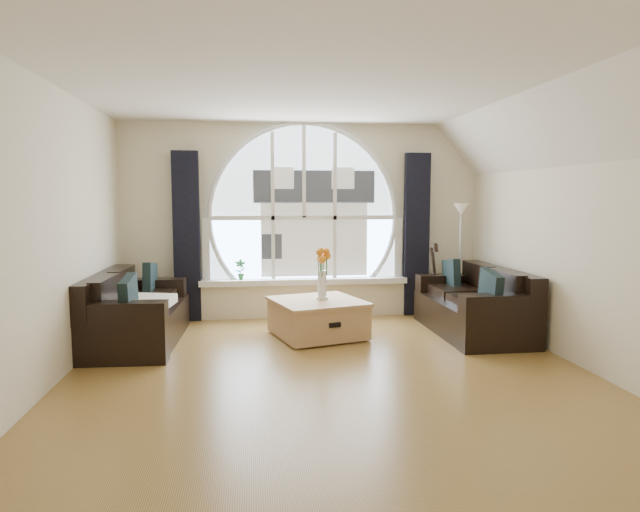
{
  "coord_description": "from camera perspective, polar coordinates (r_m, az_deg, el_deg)",
  "views": [
    {
      "loc": [
        -0.74,
        -4.97,
        1.67
      ],
      "look_at": [
        0.0,
        0.9,
        1.05
      ],
      "focal_mm": 30.99,
      "sensor_mm": 36.0,
      "label": 1
    }
  ],
  "objects": [
    {
      "name": "ground",
      "position": [
        5.3,
        1.24,
        -12.4
      ],
      "size": [
        5.0,
        5.5,
        0.01
      ],
      "primitive_type": "cube",
      "color": "brown",
      "rests_on": "ground"
    },
    {
      "name": "ceiling",
      "position": [
        5.13,
        1.31,
        17.55
      ],
      "size": [
        5.0,
        5.5,
        0.01
      ],
      "primitive_type": "cube",
      "color": "silver",
      "rests_on": "ground"
    },
    {
      "name": "wall_back",
      "position": [
        7.76,
        -1.7,
        3.62
      ],
      "size": [
        5.0,
        0.01,
        2.7
      ],
      "primitive_type": "cube",
      "color": "beige",
      "rests_on": "ground"
    },
    {
      "name": "wall_front",
      "position": [
        2.36,
        11.08,
        -1.96
      ],
      "size": [
        5.0,
        0.01,
        2.7
      ],
      "primitive_type": "cube",
      "color": "beige",
      "rests_on": "ground"
    },
    {
      "name": "wall_left",
      "position": [
        5.29,
        -26.64,
        1.87
      ],
      "size": [
        0.01,
        5.5,
        2.7
      ],
      "primitive_type": "cube",
      "color": "beige",
      "rests_on": "ground"
    },
    {
      "name": "wall_right",
      "position": [
        5.94,
        25.89,
        2.29
      ],
      "size": [
        0.01,
        5.5,
        2.7
      ],
      "primitive_type": "cube",
      "color": "beige",
      "rests_on": "ground"
    },
    {
      "name": "attic_slope",
      "position": [
        5.81,
        23.82,
        12.19
      ],
      "size": [
        0.92,
        5.5,
        0.72
      ],
      "primitive_type": "cube",
      "color": "silver",
      "rests_on": "ground"
    },
    {
      "name": "arched_window",
      "position": [
        7.73,
        -1.69,
        5.65
      ],
      "size": [
        2.6,
        0.06,
        2.15
      ],
      "primitive_type": "cube",
      "color": "silver",
      "rests_on": "wall_back"
    },
    {
      "name": "window_sill",
      "position": [
        7.75,
        -1.61,
        -2.63
      ],
      "size": [
        2.9,
        0.22,
        0.08
      ],
      "primitive_type": "cube",
      "color": "white",
      "rests_on": "wall_back"
    },
    {
      "name": "window_frame",
      "position": [
        7.7,
        -1.67,
        5.65
      ],
      "size": [
        2.76,
        0.08,
        2.15
      ],
      "primitive_type": "cube",
      "color": "white",
      "rests_on": "wall_back"
    },
    {
      "name": "neighbor_house",
      "position": [
        7.73,
        -0.56,
        4.73
      ],
      "size": [
        1.7,
        0.02,
        1.5
      ],
      "primitive_type": "cube",
      "color": "silver",
      "rests_on": "wall_back"
    },
    {
      "name": "curtain_left",
      "position": [
        7.67,
        -13.6,
        1.93
      ],
      "size": [
        0.35,
        0.12,
        2.3
      ],
      "primitive_type": "cube",
      "color": "black",
      "rests_on": "ground"
    },
    {
      "name": "curtain_right",
      "position": [
        7.97,
        9.92,
        2.16
      ],
      "size": [
        0.35,
        0.12,
        2.3
      ],
      "primitive_type": "cube",
      "color": "black",
      "rests_on": "ground"
    },
    {
      "name": "sofa_left",
      "position": [
        6.72,
        -18.41,
        -5.22
      ],
      "size": [
        0.98,
        1.87,
        0.82
      ],
      "primitive_type": "cube",
      "rotation": [
        0.0,
        0.0,
        -0.03
      ],
      "color": "black",
      "rests_on": "ground"
    },
    {
      "name": "sofa_right",
      "position": [
        7.09,
        15.47,
        -4.56
      ],
      "size": [
        0.94,
        1.83,
        0.81
      ],
      "primitive_type": "cube",
      "rotation": [
        0.0,
        0.0,
        0.01
      ],
      "color": "black",
      "rests_on": "ground"
    },
    {
      "name": "coffee_chest",
      "position": [
        6.71,
        -0.25,
        -6.28
      ],
      "size": [
        1.24,
        1.24,
        0.49
      ],
      "primitive_type": "cube",
      "rotation": [
        0.0,
        0.0,
        0.29
      ],
      "color": "#AA7B4C",
      "rests_on": "ground"
    },
    {
      "name": "throw_blanket",
      "position": [
        6.5,
        -17.61,
        -4.67
      ],
      "size": [
        0.66,
        0.66,
        0.1
      ],
      "primitive_type": "cube",
      "rotation": [
        0.0,
        0.0,
        -0.23
      ],
      "color": "silver",
      "rests_on": "sofa_left"
    },
    {
      "name": "vase_flowers",
      "position": [
        6.66,
        0.21,
        -1.17
      ],
      "size": [
        0.24,
        0.24,
        0.7
      ],
      "primitive_type": "cube",
      "color": "white",
      "rests_on": "coffee_chest"
    },
    {
      "name": "floor_lamp",
      "position": [
        7.86,
        14.23,
        -0.56
      ],
      "size": [
        0.24,
        0.24,
        1.6
      ],
      "primitive_type": "cube",
      "color": "#B2B2B2",
      "rests_on": "ground"
    },
    {
      "name": "guitar",
      "position": [
        7.83,
        11.5,
        -2.51
      ],
      "size": [
        0.41,
        0.32,
        1.06
      ],
      "primitive_type": "cube",
      "rotation": [
        0.0,
        0.0,
        0.25
      ],
      "color": "brown",
      "rests_on": "ground"
    },
    {
      "name": "potted_plant",
      "position": [
        7.69,
        -8.22,
        -1.39
      ],
      "size": [
        0.15,
        0.11,
        0.28
      ],
      "primitive_type": "imported",
      "rotation": [
        0.0,
        0.0,
        0.03
      ],
      "color": "#1E6023",
      "rests_on": "window_sill"
    }
  ]
}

